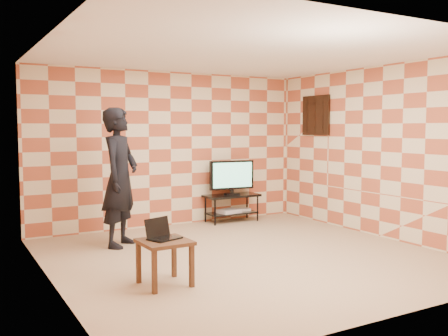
{
  "coord_description": "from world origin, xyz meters",
  "views": [
    {
      "loc": [
        -3.51,
        -5.59,
        1.73
      ],
      "look_at": [
        0.0,
        0.6,
        1.15
      ],
      "focal_mm": 40.0,
      "sensor_mm": 36.0,
      "label": 1
    }
  ],
  "objects_px": {
    "tv_stand": "(232,202)",
    "side_table": "(165,248)",
    "tv": "(232,176)",
    "person": "(120,177)"
  },
  "relations": [
    {
      "from": "person",
      "to": "side_table",
      "type": "bearing_deg",
      "value": -141.91
    },
    {
      "from": "tv_stand",
      "to": "side_table",
      "type": "bearing_deg",
      "value": -131.57
    },
    {
      "from": "person",
      "to": "tv",
      "type": "bearing_deg",
      "value": -28.27
    },
    {
      "from": "tv_stand",
      "to": "side_table",
      "type": "xyz_separation_m",
      "value": [
        -2.52,
        -2.84,
        0.05
      ]
    },
    {
      "from": "side_table",
      "to": "tv_stand",
      "type": "bearing_deg",
      "value": 48.43
    },
    {
      "from": "tv_stand",
      "to": "person",
      "type": "height_order",
      "value": "person"
    },
    {
      "from": "side_table",
      "to": "person",
      "type": "relative_size",
      "value": 0.27
    },
    {
      "from": "tv_stand",
      "to": "tv",
      "type": "xyz_separation_m",
      "value": [
        0.0,
        -0.0,
        0.48
      ]
    },
    {
      "from": "tv_stand",
      "to": "person",
      "type": "bearing_deg",
      "value": -160.57
    },
    {
      "from": "tv_stand",
      "to": "tv",
      "type": "relative_size",
      "value": 1.18
    }
  ]
}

